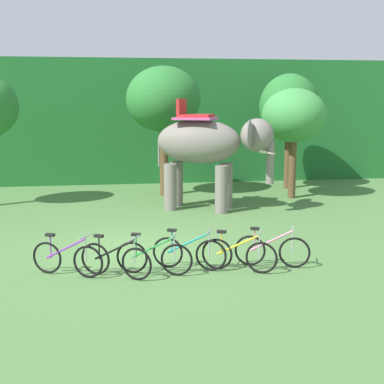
{
  "coord_description": "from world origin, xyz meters",
  "views": [
    {
      "loc": [
        -0.46,
        -12.99,
        3.77
      ],
      "look_at": [
        1.61,
        1.0,
        1.3
      ],
      "focal_mm": 49.85,
      "sensor_mm": 36.0,
      "label": 1
    }
  ],
  "objects_px": {
    "bike_pink": "(272,250)",
    "elephant": "(208,146)",
    "bike_purple": "(67,258)",
    "bike_green": "(154,257)",
    "bike_black": "(115,260)",
    "tree_right": "(289,108)",
    "bike_teal": "(189,252)",
    "tree_center_right": "(163,100)",
    "tree_left": "(294,116)",
    "bike_yellow": "(239,254)"
  },
  "relations": [
    {
      "from": "bike_teal",
      "to": "bike_pink",
      "type": "bearing_deg",
      "value": -2.84
    },
    {
      "from": "bike_green",
      "to": "bike_teal",
      "type": "relative_size",
      "value": 1.02
    },
    {
      "from": "elephant",
      "to": "tree_center_right",
      "type": "bearing_deg",
      "value": 111.64
    },
    {
      "from": "tree_left",
      "to": "bike_black",
      "type": "height_order",
      "value": "tree_left"
    },
    {
      "from": "bike_black",
      "to": "bike_green",
      "type": "xyz_separation_m",
      "value": [
        0.83,
        0.08,
        0.0
      ]
    },
    {
      "from": "tree_left",
      "to": "tree_right",
      "type": "relative_size",
      "value": 0.87
    },
    {
      "from": "bike_yellow",
      "to": "bike_pink",
      "type": "distance_m",
      "value": 0.85
    },
    {
      "from": "tree_left",
      "to": "bike_pink",
      "type": "bearing_deg",
      "value": -111.72
    },
    {
      "from": "tree_left",
      "to": "bike_yellow",
      "type": "relative_size",
      "value": 2.67
    },
    {
      "from": "bike_purple",
      "to": "bike_green",
      "type": "xyz_separation_m",
      "value": [
        1.86,
        -0.19,
        0.0
      ]
    },
    {
      "from": "tree_right",
      "to": "bike_black",
      "type": "bearing_deg",
      "value": -124.57
    },
    {
      "from": "tree_left",
      "to": "bike_black",
      "type": "relative_size",
      "value": 2.78
    },
    {
      "from": "tree_right",
      "to": "bike_black",
      "type": "relative_size",
      "value": 3.2
    },
    {
      "from": "tree_left",
      "to": "bike_purple",
      "type": "relative_size",
      "value": 2.68
    },
    {
      "from": "bike_yellow",
      "to": "bike_pink",
      "type": "height_order",
      "value": "same"
    },
    {
      "from": "tree_right",
      "to": "elephant",
      "type": "height_order",
      "value": "tree_right"
    },
    {
      "from": "bike_pink",
      "to": "elephant",
      "type": "bearing_deg",
      "value": 92.91
    },
    {
      "from": "bike_purple",
      "to": "bike_teal",
      "type": "bearing_deg",
      "value": 1.16
    },
    {
      "from": "bike_purple",
      "to": "bike_black",
      "type": "bearing_deg",
      "value": -14.54
    },
    {
      "from": "bike_black",
      "to": "bike_pink",
      "type": "height_order",
      "value": "same"
    },
    {
      "from": "tree_right",
      "to": "elephant",
      "type": "xyz_separation_m",
      "value": [
        -4.15,
        -3.96,
        -1.22
      ]
    },
    {
      "from": "tree_center_right",
      "to": "tree_left",
      "type": "relative_size",
      "value": 1.2
    },
    {
      "from": "bike_purple",
      "to": "bike_black",
      "type": "distance_m",
      "value": 1.07
    },
    {
      "from": "bike_black",
      "to": "bike_teal",
      "type": "distance_m",
      "value": 1.66
    },
    {
      "from": "elephant",
      "to": "bike_teal",
      "type": "xyz_separation_m",
      "value": [
        -1.56,
        -6.38,
        -1.82
      ]
    },
    {
      "from": "bike_purple",
      "to": "bike_green",
      "type": "bearing_deg",
      "value": -5.89
    },
    {
      "from": "tree_right",
      "to": "elephant",
      "type": "relative_size",
      "value": 1.16
    },
    {
      "from": "bike_teal",
      "to": "bike_yellow",
      "type": "height_order",
      "value": "same"
    },
    {
      "from": "bike_purple",
      "to": "bike_pink",
      "type": "bearing_deg",
      "value": -0.5
    },
    {
      "from": "bike_purple",
      "to": "bike_green",
      "type": "distance_m",
      "value": 1.87
    },
    {
      "from": "elephant",
      "to": "bike_pink",
      "type": "relative_size",
      "value": 2.54
    },
    {
      "from": "bike_black",
      "to": "bike_yellow",
      "type": "relative_size",
      "value": 0.96
    },
    {
      "from": "tree_center_right",
      "to": "bike_teal",
      "type": "distance_m",
      "value": 10.03
    },
    {
      "from": "bike_purple",
      "to": "bike_pink",
      "type": "relative_size",
      "value": 0.95
    },
    {
      "from": "tree_center_right",
      "to": "bike_yellow",
      "type": "xyz_separation_m",
      "value": [
        0.72,
        -9.76,
        -3.35
      ]
    },
    {
      "from": "tree_left",
      "to": "tree_right",
      "type": "height_order",
      "value": "tree_right"
    },
    {
      "from": "tree_right",
      "to": "bike_yellow",
      "type": "relative_size",
      "value": 3.08
    },
    {
      "from": "bike_green",
      "to": "elephant",
      "type": "bearing_deg",
      "value": 70.34
    },
    {
      "from": "tree_left",
      "to": "bike_green",
      "type": "xyz_separation_m",
      "value": [
        -5.97,
        -8.37,
        -2.75
      ]
    },
    {
      "from": "tree_right",
      "to": "bike_pink",
      "type": "xyz_separation_m",
      "value": [
        -3.82,
        -10.43,
        -3.03
      ]
    },
    {
      "from": "tree_center_right",
      "to": "bike_teal",
      "type": "relative_size",
      "value": 3.14
    },
    {
      "from": "bike_teal",
      "to": "bike_pink",
      "type": "height_order",
      "value": "same"
    },
    {
      "from": "tree_center_right",
      "to": "tree_left",
      "type": "height_order",
      "value": "tree_center_right"
    },
    {
      "from": "tree_right",
      "to": "bike_teal",
      "type": "xyz_separation_m",
      "value": [
        -5.71,
        -10.34,
        -3.03
      ]
    },
    {
      "from": "bike_purple",
      "to": "bike_black",
      "type": "relative_size",
      "value": 1.03
    },
    {
      "from": "bike_teal",
      "to": "bike_pink",
      "type": "xyz_separation_m",
      "value": [
        1.89,
        -0.09,
        0.0
      ]
    },
    {
      "from": "tree_center_right",
      "to": "bike_yellow",
      "type": "distance_m",
      "value": 10.34
    },
    {
      "from": "tree_left",
      "to": "bike_pink",
      "type": "relative_size",
      "value": 2.55
    },
    {
      "from": "tree_center_right",
      "to": "tree_right",
      "type": "bearing_deg",
      "value": 9.46
    },
    {
      "from": "elephant",
      "to": "bike_black",
      "type": "height_order",
      "value": "elephant"
    }
  ]
}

